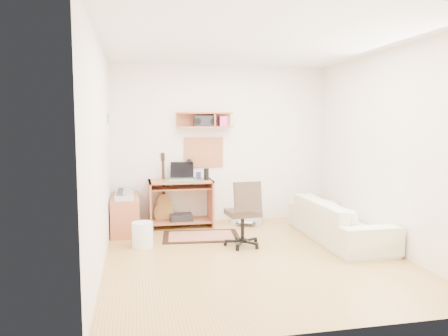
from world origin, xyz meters
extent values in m
cube|color=tan|center=(0.00, 0.00, -0.01)|extent=(3.60, 4.00, 0.01)
cube|color=white|center=(0.00, 0.00, 2.60)|extent=(3.60, 4.00, 0.01)
cube|color=white|center=(0.00, 2.00, 1.30)|extent=(3.60, 0.01, 2.60)
cube|color=white|center=(-1.80, 0.00, 1.30)|extent=(0.01, 4.00, 2.60)
cube|color=white|center=(1.80, 0.00, 1.30)|extent=(0.01, 4.00, 2.60)
cube|color=#BD6643|center=(-0.30, 1.88, 1.70)|extent=(0.90, 0.25, 0.26)
cube|color=tan|center=(-0.30, 1.98, 1.17)|extent=(0.64, 0.03, 0.49)
cube|color=#4C8CBF|center=(-1.79, 1.50, 1.72)|extent=(0.02, 0.20, 0.15)
cylinder|color=black|center=(-0.31, 1.68, 0.84)|extent=(0.08, 0.08, 0.18)
cylinder|color=navy|center=(-0.41, 1.83, 0.81)|extent=(0.08, 0.08, 0.11)
cube|color=black|center=(-0.30, 1.87, 1.68)|extent=(0.35, 0.16, 0.18)
cube|color=#D7B590|center=(-0.50, 1.04, 0.01)|extent=(1.17, 0.84, 0.01)
cube|color=#BD6643|center=(-1.58, 1.52, 0.28)|extent=(0.40, 0.90, 0.55)
cube|color=#B2B5BA|center=(-1.58, 1.52, 0.59)|extent=(0.26, 0.85, 0.07)
cylinder|color=white|center=(-1.34, 0.68, 0.17)|extent=(0.36, 0.36, 0.34)
cube|color=#A5A8AA|center=(0.39, 1.73, 0.08)|extent=(0.59, 0.53, 0.18)
imported|color=beige|center=(1.38, 0.45, 0.38)|extent=(0.57, 1.96, 0.77)
camera|label=1|loc=(-1.41, -5.02, 1.65)|focal=34.31mm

